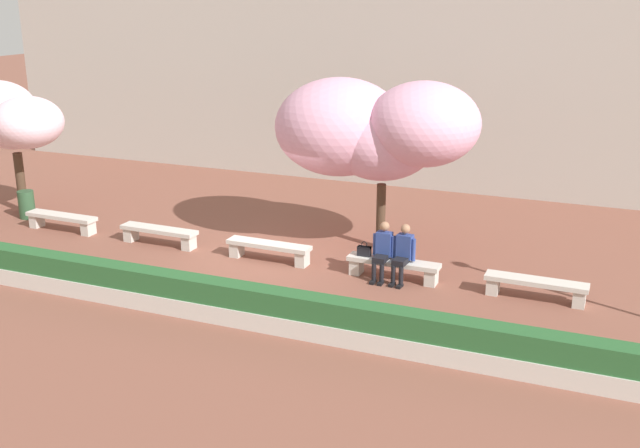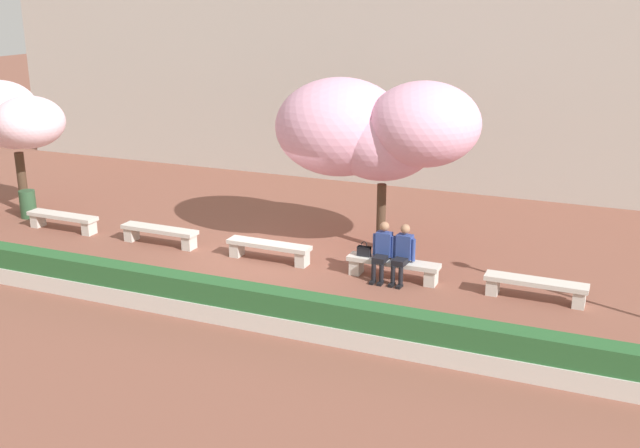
# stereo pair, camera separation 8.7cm
# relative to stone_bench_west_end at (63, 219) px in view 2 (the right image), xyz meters

# --- Properties ---
(ground_plane) EXTENTS (100.00, 100.00, 0.00)m
(ground_plane) POSITION_rel_stone_bench_west_end_xyz_m (6.11, 0.00, -0.31)
(ground_plane) COLOR brown
(building_facade) EXTENTS (28.58, 4.00, 10.66)m
(building_facade) POSITION_rel_stone_bench_west_end_xyz_m (6.11, 9.93, 5.02)
(building_facade) COLOR #B7B2A8
(building_facade) RESTS_ON ground
(stone_bench_west_end) EXTENTS (2.08, 0.45, 0.45)m
(stone_bench_west_end) POSITION_rel_stone_bench_west_end_xyz_m (0.00, 0.00, 0.00)
(stone_bench_west_end) COLOR beige
(stone_bench_west_end) RESTS_ON ground
(stone_bench_near_west) EXTENTS (2.08, 0.45, 0.45)m
(stone_bench_near_west) POSITION_rel_stone_bench_west_end_xyz_m (3.05, 0.00, 0.00)
(stone_bench_near_west) COLOR beige
(stone_bench_near_west) RESTS_ON ground
(stone_bench_center) EXTENTS (2.08, 0.45, 0.45)m
(stone_bench_center) POSITION_rel_stone_bench_west_end_xyz_m (6.11, 0.00, 0.00)
(stone_bench_center) COLOR beige
(stone_bench_center) RESTS_ON ground
(stone_bench_near_east) EXTENTS (2.08, 0.45, 0.45)m
(stone_bench_near_east) POSITION_rel_stone_bench_west_end_xyz_m (9.16, 0.00, 0.00)
(stone_bench_near_east) COLOR beige
(stone_bench_near_east) RESTS_ON ground
(stone_bench_east_end) EXTENTS (2.08, 0.45, 0.45)m
(stone_bench_east_end) POSITION_rel_stone_bench_west_end_xyz_m (12.22, 0.00, 0.00)
(stone_bench_east_end) COLOR beige
(stone_bench_east_end) RESTS_ON ground
(person_seated_left) EXTENTS (0.51, 0.68, 1.29)m
(person_seated_left) POSITION_rel_stone_bench_west_end_xyz_m (8.93, -0.05, 0.39)
(person_seated_left) COLOR black
(person_seated_left) RESTS_ON ground
(person_seated_right) EXTENTS (0.51, 0.71, 1.29)m
(person_seated_right) POSITION_rel_stone_bench_west_end_xyz_m (9.39, -0.05, 0.39)
(person_seated_right) COLOR black
(person_seated_right) RESTS_ON ground
(handbag) EXTENTS (0.30, 0.15, 0.34)m
(handbag) POSITION_rel_stone_bench_west_end_xyz_m (8.48, -0.00, 0.27)
(handbag) COLOR black
(handbag) RESTS_ON stone_bench_near_east
(cherry_tree_main) EXTENTS (4.96, 3.11, 4.17)m
(cherry_tree_main) POSITION_rel_stone_bench_west_end_xyz_m (8.06, 1.79, 2.66)
(cherry_tree_main) COLOR #473323
(cherry_tree_main) RESTS_ON ground
(cherry_tree_secondary) EXTENTS (3.49, 2.50, 3.71)m
(cherry_tree_secondary) POSITION_rel_stone_bench_west_end_xyz_m (-2.38, 1.03, 2.42)
(cherry_tree_secondary) COLOR #473323
(cherry_tree_secondary) RESTS_ON ground
(planter_hedge_foreground) EXTENTS (18.31, 0.50, 0.80)m
(planter_hedge_foreground) POSITION_rel_stone_bench_west_end_xyz_m (6.11, -3.33, 0.08)
(planter_hedge_foreground) COLOR beige
(planter_hedge_foreground) RESTS_ON ground
(trash_bin) EXTENTS (0.44, 0.44, 0.78)m
(trash_bin) POSITION_rel_stone_bench_west_end_xyz_m (-1.71, 0.57, 0.08)
(trash_bin) COLOR #2D5133
(trash_bin) RESTS_ON ground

